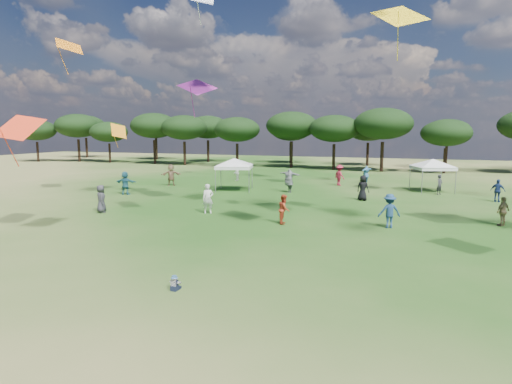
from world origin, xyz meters
TOP-DOWN VIEW (x-y plane):
  - ground at (0.00, 0.00)m, footprint 140.00×140.00m
  - tree_line at (2.39, 47.41)m, footprint 108.78×17.63m
  - tent_left at (-7.14, 23.21)m, footprint 5.60×5.60m
  - tent_right at (8.16, 27.90)m, footprint 5.31×5.31m
  - toddler at (-0.30, 1.99)m, footprint 0.32×0.36m
  - festival_crowd at (-2.70, 22.32)m, footprint 27.79×22.26m

SIDE VIEW (x-z plane):
  - ground at x=0.00m, z-range 0.00..0.00m
  - toddler at x=-0.30m, z-range -0.03..0.46m
  - festival_crowd at x=-2.70m, z-range -0.08..1.85m
  - tent_right at x=8.16m, z-range 1.05..4.00m
  - tent_left at x=-7.14m, z-range 1.06..4.02m
  - tree_line at x=2.39m, z-range 1.54..9.31m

